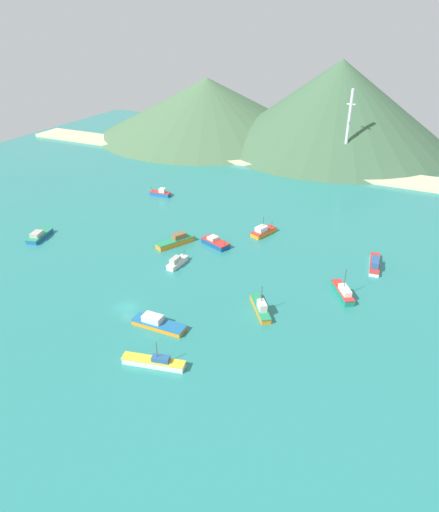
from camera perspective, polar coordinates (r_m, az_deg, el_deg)
name	(u,v)px	position (r m, az deg, el deg)	size (l,w,h in m)	color
ground	(196,248)	(117.52, -2.88, 1.05)	(260.00, 280.00, 0.50)	teal
fishing_boat_0	(263,231)	(123.93, 5.43, 3.08)	(5.22, 8.26, 5.05)	orange
fishing_boat_1	(343,292)	(100.36, 15.08, -4.34)	(6.54, 8.58, 6.59)	#198466
fishing_boat_2	(176,241)	(118.46, -5.45, 1.87)	(7.09, 10.45, 2.85)	orange
fishing_boat_3	(157,323)	(89.09, -7.72, -8.27)	(10.77, 3.36, 2.31)	orange
fishing_boat_4	(39,236)	(130.28, -21.49, 2.38)	(5.00, 8.99, 2.23)	#1E5BA8
fishing_boat_5	(261,308)	(92.66, 5.12, -6.39)	(7.36, 9.11, 6.19)	orange
fishing_boat_6	(215,242)	(117.57, -0.53, 1.70)	(8.41, 5.79, 2.90)	#14478C
fishing_boat_7	(375,264)	(113.54, 18.72, -0.91)	(3.57, 10.79, 2.57)	silver
fishing_boat_8	(154,362)	(80.66, -8.08, -12.89)	(11.18, 4.39, 5.08)	silver
fishing_boat_9	(161,193)	(151.47, -7.32, 7.75)	(6.92, 2.80, 2.61)	#1E5BA8
fishing_boat_10	(177,262)	(108.71, -5.32, -0.76)	(2.20, 6.82, 2.42)	silver
beach_strip	(289,165)	(182.20, 8.61, 11.12)	(247.00, 14.34, 1.20)	beige
hill_west	(207,107)	(228.16, -1.51, 18.06)	(103.80, 103.80, 25.84)	#476B47
hill_central	(338,104)	(210.92, 14.51, 17.77)	(100.92, 100.92, 35.83)	#3D6042
radio_tower	(348,131)	(177.09, 15.64, 14.76)	(2.94, 2.35, 29.43)	silver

